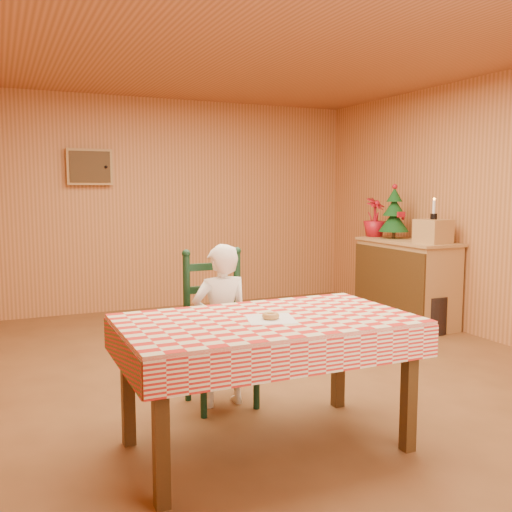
{
  "coord_description": "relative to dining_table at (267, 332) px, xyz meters",
  "views": [
    {
      "loc": [
        -1.9,
        -4.0,
        1.49
      ],
      "look_at": [
        0.0,
        0.2,
        0.95
      ],
      "focal_mm": 40.0,
      "sensor_mm": 36.0,
      "label": 1
    }
  ],
  "objects": [
    {
      "name": "donut",
      "position": [
        0.0,
        -0.05,
        0.1
      ],
      "size": [
        0.1,
        0.1,
        0.03
      ],
      "primitive_type": "torus",
      "rotation": [
        0.0,
        0.0,
        -0.01
      ],
      "color": "#B88442",
      "rests_on": "napkin"
    },
    {
      "name": "dining_table",
      "position": [
        0.0,
        0.0,
        0.0
      ],
      "size": [
        1.66,
        0.96,
        0.77
      ],
      "color": "#482E13",
      "rests_on": "ground"
    },
    {
      "name": "crate",
      "position": [
        2.76,
        1.77,
        0.37
      ],
      "size": [
        0.34,
        0.34,
        0.25
      ],
      "primitive_type": "cube",
      "rotation": [
        0.0,
        0.0,
        0.13
      ],
      "color": "tan",
      "rests_on": "shelf_unit"
    },
    {
      "name": "cabin_walls",
      "position": [
        0.54,
        1.68,
        1.14
      ],
      "size": [
        5.1,
        6.05,
        2.65
      ],
      "color": "#C57E47",
      "rests_on": "ground"
    },
    {
      "name": "seated_child",
      "position": [
        0.0,
        0.73,
        -0.13
      ],
      "size": [
        0.41,
        0.27,
        1.12
      ],
      "primitive_type": "imported",
      "rotation": [
        0.0,
        0.0,
        3.14
      ],
      "color": "white",
      "rests_on": "ground"
    },
    {
      "name": "storage_bin",
      "position": [
        2.7,
        1.73,
        -0.49
      ],
      "size": [
        0.51,
        0.51,
        0.39
      ],
      "primitive_type": "cylinder",
      "rotation": [
        0.0,
        0.0,
        0.39
      ],
      "color": "black",
      "rests_on": "ground"
    },
    {
      "name": "ground",
      "position": [
        0.54,
        1.15,
        -0.69
      ],
      "size": [
        6.0,
        6.0,
        0.0
      ],
      "primitive_type": "plane",
      "color": "brown",
      "rests_on": "ground"
    },
    {
      "name": "candle_set",
      "position": [
        2.76,
        1.77,
        0.56
      ],
      "size": [
        0.07,
        0.07,
        0.22
      ],
      "color": "black",
      "rests_on": "crate"
    },
    {
      "name": "shelf_unit",
      "position": [
        2.75,
        2.17,
        -0.22
      ],
      "size": [
        0.54,
        1.24,
        0.93
      ],
      "color": "tan",
      "rests_on": "ground"
    },
    {
      "name": "christmas_tree",
      "position": [
        2.76,
        2.42,
        0.52
      ],
      "size": [
        0.34,
        0.34,
        0.62
      ],
      "color": "#482E13",
      "rests_on": "shelf_unit"
    },
    {
      "name": "napkin",
      "position": [
        0.0,
        -0.05,
        0.08
      ],
      "size": [
        0.32,
        0.32,
        0.0
      ],
      "primitive_type": "cube",
      "rotation": [
        0.0,
        0.0,
        -0.27
      ],
      "color": "white",
      "rests_on": "dining_table"
    },
    {
      "name": "ladder_chair",
      "position": [
        -0.0,
        0.79,
        -0.18
      ],
      "size": [
        0.44,
        0.4,
        1.08
      ],
      "color": "black",
      "rests_on": "ground"
    },
    {
      "name": "flower_arrangement",
      "position": [
        2.71,
        2.72,
        0.47
      ],
      "size": [
        0.33,
        0.33,
        0.46
      ],
      "primitive_type": "imported",
      "rotation": [
        0.0,
        0.0,
        0.32
      ],
      "color": "#A30F1C",
      "rests_on": "shelf_unit"
    }
  ]
}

